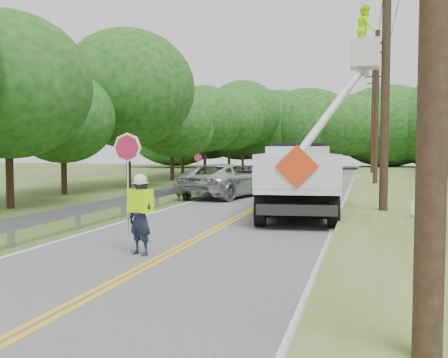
# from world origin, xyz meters

# --- Properties ---
(ground) EXTENTS (140.00, 140.00, 0.00)m
(ground) POSITION_xyz_m (0.00, 0.00, 0.00)
(ground) COLOR #395121
(ground) RESTS_ON ground
(road) EXTENTS (7.20, 96.00, 0.03)m
(road) POSITION_xyz_m (0.00, 14.00, 0.01)
(road) COLOR #535355
(road) RESTS_ON ground
(guardrail) EXTENTS (0.18, 48.00, 0.77)m
(guardrail) POSITION_xyz_m (-4.02, 14.91, 0.55)
(guardrail) COLOR gray
(guardrail) RESTS_ON ground
(utility_poles) EXTENTS (1.60, 43.30, 10.00)m
(utility_poles) POSITION_xyz_m (5.00, 17.02, 5.27)
(utility_poles) COLOR black
(utility_poles) RESTS_ON ground
(tall_grass_verge) EXTENTS (7.00, 96.00, 0.30)m
(tall_grass_verge) POSITION_xyz_m (7.10, 14.00, 0.15)
(tall_grass_verge) COLOR #52652F
(tall_grass_verge) RESTS_ON ground
(treeline_left) EXTENTS (9.34, 56.28, 11.00)m
(treeline_left) POSITION_xyz_m (-10.47, 30.20, 5.75)
(treeline_left) COLOR #332319
(treeline_left) RESTS_ON ground
(treeline_horizon) EXTENTS (58.67, 15.32, 12.68)m
(treeline_horizon) POSITION_xyz_m (3.17, 56.05, 5.50)
(treeline_horizon) COLOR #0D3F0E
(treeline_horizon) RESTS_ON ground
(flagger) EXTENTS (1.12, 0.59, 2.82)m
(flagger) POSITION_xyz_m (-0.59, 1.03, 1.02)
(flagger) COLOR #191E33
(flagger) RESTS_ON road
(bucket_truck) EXTENTS (4.61, 8.04, 7.46)m
(bucket_truck) POSITION_xyz_m (1.96, 10.06, 1.67)
(bucket_truck) COLOR black
(bucket_truck) RESTS_ON road
(suv_silver) EXTENTS (4.19, 6.64, 1.71)m
(suv_silver) POSITION_xyz_m (-2.45, 15.21, 0.87)
(suv_silver) COLOR #AAABB1
(suv_silver) RESTS_ON road
(suv_darkgrey) EXTENTS (3.87, 5.46, 1.47)m
(suv_darkgrey) POSITION_xyz_m (-1.94, 23.07, 0.75)
(suv_darkgrey) COLOR #36383D
(suv_darkgrey) RESTS_ON road
(stop_sign_permanent) EXTENTS (0.41, 0.29, 2.23)m
(stop_sign_permanent) POSITION_xyz_m (-4.79, 17.46, 1.45)
(stop_sign_permanent) COLOR gray
(stop_sign_permanent) RESTS_ON ground
(yard_sign) EXTENTS (0.55, 0.18, 0.82)m
(yard_sign) POSITION_xyz_m (6.02, 7.17, 0.59)
(yard_sign) COLOR white
(yard_sign) RESTS_ON ground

